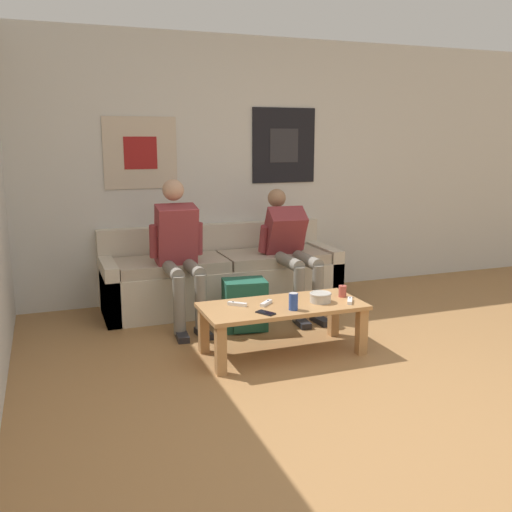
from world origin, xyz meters
TOP-DOWN VIEW (x-y plane):
  - ground_plane at (0.00, 0.00)m, footprint 18.00×18.00m
  - wall_back at (-0.00, 2.95)m, footprint 10.00×0.07m
  - couch at (-0.15, 2.58)m, footprint 2.23×0.74m
  - coffee_table at (-0.09, 1.22)m, footprint 1.20×0.55m
  - person_seated_adult at (-0.63, 2.19)m, footprint 0.47×0.81m
  - person_seated_teen at (0.41, 2.23)m, footprint 0.47×1.02m
  - backpack at (-0.17, 1.83)m, footprint 0.38×0.34m
  - ceramic_bowl at (0.20, 1.17)m, footprint 0.16×0.16m
  - pillar_candle at (0.42, 1.25)m, footprint 0.06×0.06m
  - drink_can_blue at (-0.07, 1.06)m, footprint 0.07×0.07m
  - game_controller_near_left at (-0.41, 1.30)m, footprint 0.13×0.12m
  - game_controller_near_right at (0.40, 1.09)m, footprint 0.10×0.14m
  - game_controller_far_center at (-0.21, 1.25)m, footprint 0.13×0.12m
  - cell_phone at (-0.29, 1.05)m, footprint 0.13×0.15m

SIDE VIEW (x-z plane):
  - ground_plane at x=0.00m, z-range 0.00..0.00m
  - backpack at x=-0.17m, z-range -0.01..0.41m
  - couch at x=-0.15m, z-range -0.10..0.65m
  - coffee_table at x=-0.09m, z-range 0.13..0.51m
  - cell_phone at x=-0.29m, z-range 0.38..0.39m
  - game_controller_near_left at x=-0.41m, z-range 0.38..0.41m
  - game_controller_near_right at x=0.40m, z-range 0.38..0.41m
  - game_controller_far_center at x=-0.21m, z-range 0.38..0.41m
  - ceramic_bowl at x=0.20m, z-range 0.38..0.46m
  - pillar_candle at x=0.42m, z-range 0.37..0.47m
  - drink_can_blue at x=-0.07m, z-range 0.38..0.50m
  - person_seated_teen at x=0.41m, z-range 0.06..1.16m
  - person_seated_adult at x=-0.63m, z-range 0.05..1.28m
  - wall_back at x=0.00m, z-range 0.00..2.55m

